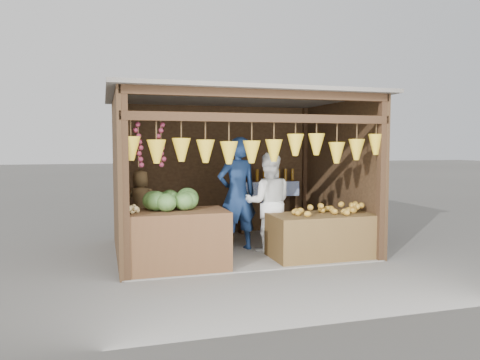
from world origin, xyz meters
name	(u,v)px	position (x,y,z in m)	size (l,w,h in m)	color
ground	(236,249)	(0.00, 0.00, 0.00)	(80.00, 80.00, 0.00)	#514F49
stall_structure	(235,154)	(-0.03, -0.04, 1.67)	(4.30, 3.30, 2.66)	slate
back_shelf	(268,191)	(1.05, 1.28, 0.87)	(1.25, 0.32, 1.32)	#382314
counter_left	(174,240)	(-1.24, -1.05, 0.43)	(1.54, 0.85, 0.87)	#4E2F1A
counter_right	(325,236)	(1.20, -1.00, 0.36)	(1.76, 0.85, 0.71)	#4C3519
stool	(142,244)	(-1.61, 0.17, 0.15)	(0.33, 0.33, 0.31)	black
man_standing	(237,194)	(-0.02, -0.12, 0.98)	(0.71, 0.47, 1.95)	navy
woman_standing	(268,203)	(0.47, -0.35, 0.84)	(0.82, 0.64, 1.69)	white
vendor_seated	(141,203)	(-1.61, 0.17, 0.85)	(0.53, 0.35, 1.09)	#513B20
melon_pile	(173,199)	(-1.23, -0.96, 1.03)	(1.00, 0.50, 0.32)	#124414
tanfruit_pile	(130,209)	(-1.87, -1.12, 0.93)	(0.34, 0.40, 0.13)	tan
mango_pile	(329,207)	(1.25, -1.02, 0.82)	(1.40, 0.64, 0.22)	orange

